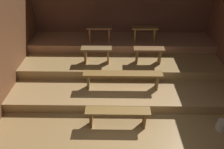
% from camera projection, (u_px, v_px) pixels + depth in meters
% --- Properties ---
extents(ground, '(6.90, 5.25, 0.08)m').
position_uv_depth(ground, '(122.00, 89.00, 6.15)').
color(ground, olive).
extents(wall_back, '(6.90, 0.06, 2.72)m').
position_uv_depth(wall_back, '(122.00, 17.00, 7.21)').
color(wall_back, brown).
rests_on(wall_back, ground).
extents(wall_left, '(0.06, 5.25, 2.72)m').
position_uv_depth(wall_left, '(6.00, 46.00, 5.39)').
color(wall_left, brown).
rests_on(wall_left, ground).
extents(platform_lower, '(6.10, 3.28, 0.27)m').
position_uv_depth(platform_lower, '(122.00, 73.00, 6.53)').
color(platform_lower, '#9F7B4D').
rests_on(platform_lower, ground).
extents(platform_middle, '(6.10, 2.19, 0.27)m').
position_uv_depth(platform_middle, '(122.00, 57.00, 6.83)').
color(platform_middle, '#9E7C4B').
rests_on(platform_middle, platform_lower).
extents(platform_upper, '(6.10, 1.13, 0.27)m').
position_uv_depth(platform_upper, '(121.00, 42.00, 7.10)').
color(platform_upper, '#9B6A4C').
rests_on(platform_upper, platform_middle).
extents(bench_floor_center, '(1.49, 0.27, 0.49)m').
position_uv_depth(bench_floor_center, '(118.00, 113.00, 4.74)').
color(bench_floor_center, brown).
rests_on(bench_floor_center, ground).
extents(bench_lower_center, '(2.09, 0.27, 0.49)m').
position_uv_depth(bench_lower_center, '(123.00, 76.00, 5.47)').
color(bench_lower_center, brown).
rests_on(bench_lower_center, platform_lower).
extents(bench_middle_left, '(0.90, 0.27, 0.49)m').
position_uv_depth(bench_middle_left, '(97.00, 52.00, 6.08)').
color(bench_middle_left, brown).
rests_on(bench_middle_left, platform_middle).
extents(bench_middle_right, '(0.90, 0.27, 0.49)m').
position_uv_depth(bench_middle_right, '(149.00, 52.00, 6.06)').
color(bench_middle_right, brown).
rests_on(bench_middle_right, platform_middle).
extents(bench_upper_left, '(0.83, 0.27, 0.49)m').
position_uv_depth(bench_upper_left, '(99.00, 31.00, 6.69)').
color(bench_upper_left, brown).
rests_on(bench_upper_left, platform_upper).
extents(bench_upper_right, '(0.83, 0.27, 0.49)m').
position_uv_depth(bench_upper_right, '(145.00, 31.00, 6.67)').
color(bench_upper_right, brown).
rests_on(bench_upper_right, platform_upper).
extents(pail_floor, '(0.25, 0.25, 0.24)m').
position_uv_depth(pail_floor, '(222.00, 125.00, 4.79)').
color(pail_floor, '#B2A899').
rests_on(pail_floor, ground).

